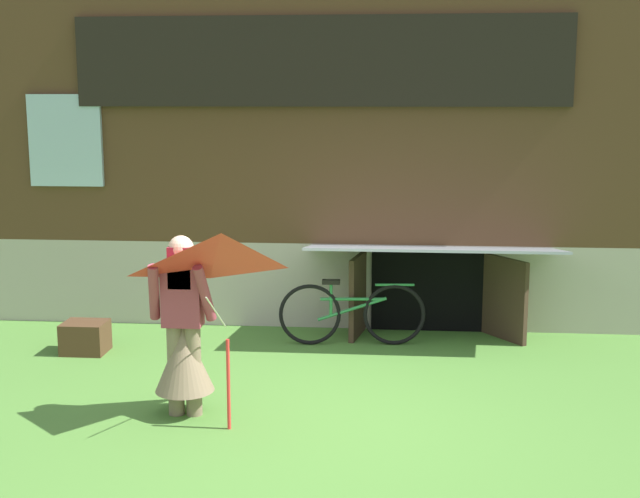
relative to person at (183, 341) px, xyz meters
The scene contains 6 objects.
ground_plane 1.16m from the person, ahead, with size 60.00×60.00×0.00m, color #4C7F33.
log_house 5.99m from the person, 80.47° to the left, with size 8.39×6.38×5.11m.
person is the anchor object (origin of this frame).
kite 0.98m from the person, 51.59° to the right, with size 1.22×1.29×1.55m.
bicycle_green 2.68m from the person, 59.27° to the left, with size 1.66×0.18×0.76m.
wooden_crate 2.38m from the person, 131.79° to the left, with size 0.47×0.40×0.34m, color #4C331E.
Camera 1 is at (0.87, -6.97, 2.76)m, focal length 47.47 mm.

